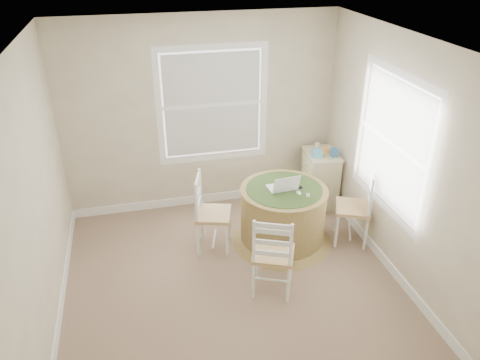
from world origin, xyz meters
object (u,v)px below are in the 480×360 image
object	(u,v)px
chair_near	(273,253)
chair_right	(353,207)
laptop	(283,187)
chair_left	(214,214)
corner_chest	(320,178)
round_table	(283,213)

from	to	relation	value
chair_near	chair_right	xyz separation A→B (m)	(1.21, 0.66, 0.00)
chair_near	laptop	size ratio (longest dim) A/B	2.73
chair_near	chair_left	bearing A→B (deg)	-40.05
laptop	corner_chest	world-z (taller)	laptop
chair_left	chair_near	xyz separation A→B (m)	(0.46, -0.91, 0.00)
corner_chest	chair_left	bearing A→B (deg)	-151.51
chair_left	chair_right	distance (m)	1.69
round_table	chair_left	world-z (taller)	chair_left
chair_right	corner_chest	distance (m)	0.97
corner_chest	round_table	bearing A→B (deg)	-130.29
chair_left	laptop	bearing A→B (deg)	-79.72
chair_left	round_table	bearing A→B (deg)	-79.72
round_table	chair_near	size ratio (longest dim) A/B	1.29
chair_right	round_table	bearing A→B (deg)	-78.23
chair_left	corner_chest	size ratio (longest dim) A/B	1.24
laptop	chair_right	bearing A→B (deg)	163.76
chair_left	corner_chest	xyz separation A→B (m)	(1.64, 0.71, -0.09)
round_table	corner_chest	xyz separation A→B (m)	(0.80, 0.79, -0.02)
chair_left	corner_chest	distance (m)	1.79
chair_near	chair_right	size ratio (longest dim) A/B	1.00
chair_left	laptop	size ratio (longest dim) A/B	2.73
chair_near	chair_right	world-z (taller)	same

